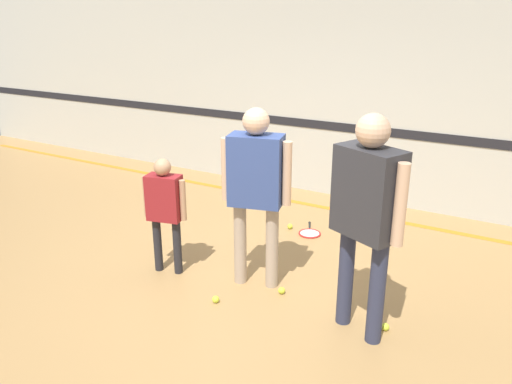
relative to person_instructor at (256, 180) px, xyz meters
The scene contains 11 objects.
ground_plane 1.10m from the person_instructor, 129.47° to the right, with size 16.00×16.00×0.00m, color #A87F4C.
wall_back 2.90m from the person_instructor, 92.83° to the left, with size 16.00×0.07×3.20m.
floor_stripe 2.51m from the person_instructor, 93.55° to the left, with size 14.40×0.10×0.01m.
person_instructor is the anchor object (origin of this frame).
person_student_left 1.00m from the person_instructor, 165.93° to the right, with size 0.45×0.26×1.21m.
person_student_right 1.16m from the person_instructor, 12.95° to the right, with size 0.65×0.47×1.84m.
racket_spare_on_floor 1.73m from the person_instructor, 91.14° to the left, with size 0.36×0.50×0.03m.
tennis_ball_near_instructor 1.16m from the person_instructor, 106.73° to the right, with size 0.07×0.07×0.07m, color #CCE038.
tennis_ball_by_spare_racket 1.75m from the person_instructor, 102.24° to the left, with size 0.07×0.07×0.07m, color #CCE038.
tennis_ball_stray_left 1.70m from the person_instructor, ahead, with size 0.07×0.07×0.07m, color #CCE038.
tennis_ball_stray_right 1.09m from the person_instructor, ahead, with size 0.07×0.07×0.07m, color #CCE038.
Camera 1 is at (2.30, -3.61, 2.50)m, focal length 35.00 mm.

